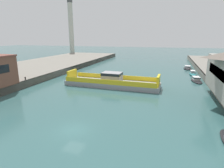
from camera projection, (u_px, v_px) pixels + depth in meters
ground_plane at (73, 130)px, 23.69m from camera, size 400.00×400.00×0.00m
chain_ferry at (112, 82)px, 44.77m from camera, size 22.94×6.54×3.35m
moored_boat_near_left at (196, 80)px, 49.62m from camera, size 3.19×6.92×1.22m
moored_boat_near_right at (193, 73)px, 58.65m from camera, size 2.19×6.96×1.22m
moored_boat_mid_right at (188, 68)px, 69.02m from camera, size 3.13×7.88×1.20m
bollard_left_far at (25, 78)px, 43.73m from camera, size 0.32×0.32×0.71m
smokestack_distant_a at (71, 25)px, 130.72m from camera, size 2.62×2.62×36.79m
smokestack_distant_b at (71, 26)px, 119.51m from camera, size 3.28×3.28×34.44m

